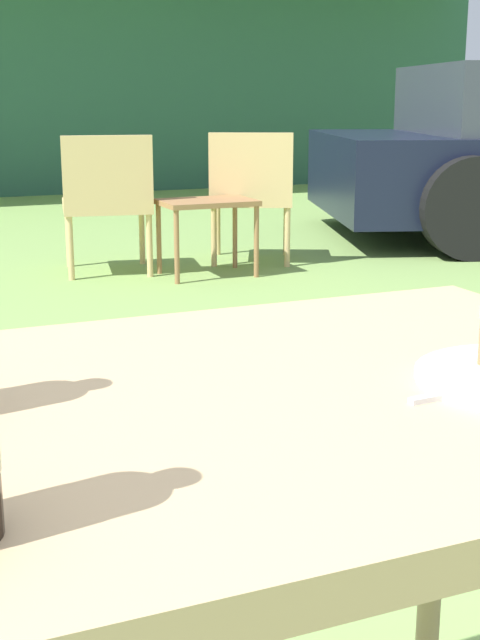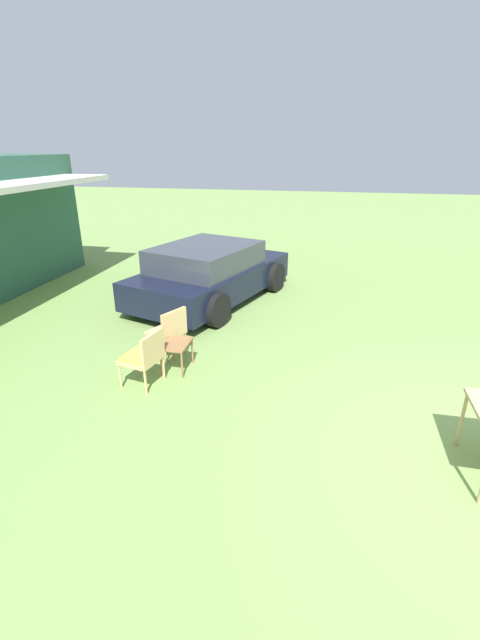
% 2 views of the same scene
% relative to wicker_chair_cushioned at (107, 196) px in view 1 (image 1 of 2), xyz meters
% --- Properties ---
extents(cabin_building, '(10.54, 4.38, 3.03)m').
position_rel_wicker_chair_cushioned_xyz_m(cabin_building, '(0.65, 6.08, 1.06)').
color(cabin_building, '#2D5B47').
rests_on(cabin_building, ground_plane).
extents(wicker_chair_cushioned, '(0.60, 0.58, 0.83)m').
position_rel_wicker_chair_cushioned_xyz_m(wicker_chair_cushioned, '(0.00, 0.00, 0.00)').
color(wicker_chair_cushioned, tan).
rests_on(wicker_chair_cushioned, ground_plane).
extents(wicker_chair_plain, '(0.68, 0.66, 0.83)m').
position_rel_wicker_chair_cushioned_xyz_m(wicker_chair_plain, '(0.94, -0.01, 0.00)').
color(wicker_chair_plain, tan).
rests_on(wicker_chair_plain, ground_plane).
extents(garden_side_table, '(0.55, 0.38, 0.46)m').
position_rel_wicker_chair_cushioned_xyz_m(garden_side_table, '(0.53, -0.29, -0.08)').
color(garden_side_table, '#996B42').
rests_on(garden_side_table, ground_plane).
extents(patio_table, '(0.97, 0.71, 0.76)m').
position_rel_wicker_chair_cushioned_xyz_m(patio_table, '(-0.98, -4.42, 0.21)').
color(patio_table, tan).
rests_on(patio_table, ground_plane).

